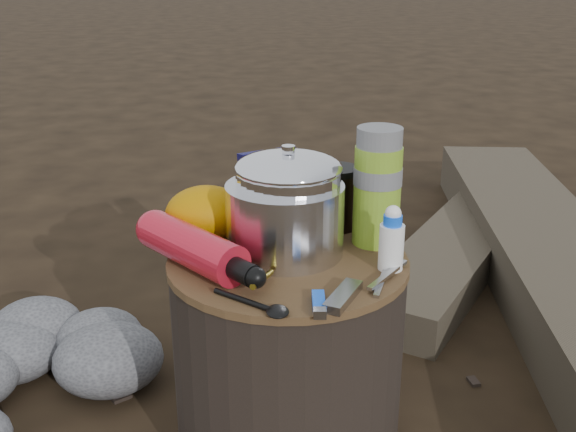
{
  "coord_description": "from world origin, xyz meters",
  "views": [
    {
      "loc": [
        -0.14,
        -1.14,
        0.91
      ],
      "look_at": [
        0.0,
        0.0,
        0.48
      ],
      "focal_mm": 43.45,
      "sensor_mm": 36.0,
      "label": 1
    }
  ],
  "objects": [
    {
      "name": "pot_grabber",
      "position": [
        0.15,
        -0.11,
        0.4
      ],
      "size": [
        0.1,
        0.13,
        0.01
      ],
      "primitive_type": null,
      "rotation": [
        0.0,
        0.0,
        -0.57
      ],
      "color": "#9F9FA4",
      "rests_on": "stump"
    },
    {
      "name": "food_pouch",
      "position": [
        -0.01,
        0.18,
        0.47
      ],
      "size": [
        0.12,
        0.07,
        0.15
      ],
      "primitive_type": "cube",
      "rotation": [
        0.0,
        0.0,
        0.39
      ],
      "color": "#0E0C48",
      "rests_on": "stump"
    },
    {
      "name": "stump",
      "position": [
        0.0,
        0.0,
        0.2
      ],
      "size": [
        0.43,
        0.43,
        0.4
      ],
      "primitive_type": "cylinder",
      "color": "black",
      "rests_on": "ground"
    },
    {
      "name": "lighter",
      "position": [
        0.03,
        -0.18,
        0.4
      ],
      "size": [
        0.03,
        0.08,
        0.01
      ],
      "primitive_type": "cube",
      "rotation": [
        0.0,
        0.0,
        -0.12
      ],
      "color": "blue",
      "rests_on": "stump"
    },
    {
      "name": "multitool",
      "position": [
        0.07,
        -0.17,
        0.4
      ],
      "size": [
        0.08,
        0.1,
        0.01
      ],
      "primitive_type": "cube",
      "rotation": [
        0.0,
        0.0,
        -0.56
      ],
      "color": "#9F9FA4",
      "rests_on": "stump"
    },
    {
      "name": "log_small",
      "position": [
        0.68,
        0.83,
        0.05
      ],
      "size": [
        0.98,
        1.19,
        0.11
      ],
      "primitive_type": "cube",
      "rotation": [
        0.0,
        0.0,
        -0.65
      ],
      "color": "#3F372A",
      "rests_on": "ground"
    },
    {
      "name": "fuel_bottle",
      "position": [
        -0.17,
        -0.01,
        0.43
      ],
      "size": [
        0.24,
        0.29,
        0.07
      ],
      "primitive_type": null,
      "rotation": [
        0.0,
        0.0,
        0.63
      ],
      "color": "red",
      "rests_on": "stump"
    },
    {
      "name": "foil_windscreen",
      "position": [
        -0.0,
        0.03,
        0.46
      ],
      "size": [
        0.21,
        0.21,
        0.13
      ],
      "primitive_type": "cylinder",
      "color": "silver",
      "rests_on": "stump"
    },
    {
      "name": "rock_ring",
      "position": [
        -0.51,
        0.04,
        0.08
      ],
      "size": [
        0.39,
        0.84,
        0.17
      ],
      "primitive_type": null,
      "color": "#555559",
      "rests_on": "ground"
    },
    {
      "name": "squeeze_bottle",
      "position": [
        0.17,
        -0.06,
        0.45
      ],
      "size": [
        0.04,
        0.04,
        0.1
      ],
      "primitive_type": "cylinder",
      "color": "white",
      "rests_on": "stump"
    },
    {
      "name": "spork",
      "position": [
        -0.09,
        -0.16,
        0.4
      ],
      "size": [
        0.12,
        0.12,
        0.01
      ],
      "primitive_type": null,
      "rotation": [
        0.0,
        0.0,
        0.83
      ],
      "color": "black",
      "rests_on": "stump"
    },
    {
      "name": "log_main",
      "position": [
        0.83,
        0.54,
        0.08
      ],
      "size": [
        0.69,
        2.01,
        0.17
      ],
      "primitive_type": "cube",
      "rotation": [
        0.0,
        0.0,
        -0.18
      ],
      "color": "#3F372A",
      "rests_on": "ground"
    },
    {
      "name": "stuff_sack",
      "position": [
        -0.14,
        0.11,
        0.45
      ],
      "size": [
        0.15,
        0.13,
        0.1
      ],
      "primitive_type": "ellipsoid",
      "color": "#B97600",
      "rests_on": "stump"
    },
    {
      "name": "camping_pot",
      "position": [
        0.01,
        0.04,
        0.49
      ],
      "size": [
        0.19,
        0.19,
        0.19
      ],
      "primitive_type": "cylinder",
      "color": "silver",
      "rests_on": "stump"
    },
    {
      "name": "travel_mug",
      "position": [
        0.11,
        0.14,
        0.46
      ],
      "size": [
        0.08,
        0.08,
        0.12
      ],
      "primitive_type": "cylinder",
      "color": "black",
      "rests_on": "stump"
    },
    {
      "name": "thermos",
      "position": [
        0.17,
        0.06,
        0.51
      ],
      "size": [
        0.09,
        0.09,
        0.22
      ],
      "primitive_type": "cylinder",
      "color": "#7DA827",
      "rests_on": "stump"
    }
  ]
}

